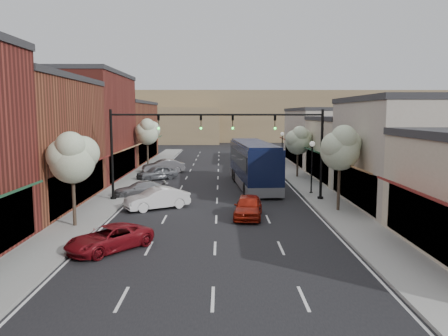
{
  "coord_description": "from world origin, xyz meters",
  "views": [
    {
      "loc": [
        0.29,
        -25.13,
        6.69
      ],
      "look_at": [
        0.56,
        10.74,
        2.2
      ],
      "focal_mm": 35.0,
      "sensor_mm": 36.0,
      "label": 1
    }
  ],
  "objects_px": {
    "parked_car_e": "(163,166)",
    "lamp_post_near": "(312,159)",
    "parked_car_c": "(140,189)",
    "lamp_post_far": "(282,144)",
    "coach_bus": "(253,164)",
    "signal_mast_right": "(291,141)",
    "tree_left_near": "(73,157)",
    "tree_right_far": "(298,140)",
    "parked_car_a": "(109,238)",
    "tree_right_near": "(341,147)",
    "tree_left_far": "(148,131)",
    "red_hatchback": "(248,206)",
    "parked_car_b": "(157,198)",
    "parked_car_d": "(157,173)",
    "signal_mast_left": "(143,141)"
  },
  "relations": [
    {
      "from": "tree_left_near",
      "to": "red_hatchback",
      "type": "xyz_separation_m",
      "value": [
        10.31,
        2.52,
        -3.49
      ]
    },
    {
      "from": "tree_left_near",
      "to": "parked_car_c",
      "type": "height_order",
      "value": "tree_left_near"
    },
    {
      "from": "tree_right_far",
      "to": "signal_mast_left",
      "type": "bearing_deg",
      "value": -139.46
    },
    {
      "from": "signal_mast_left",
      "to": "tree_left_near",
      "type": "bearing_deg",
      "value": -108.1
    },
    {
      "from": "parked_car_b",
      "to": "signal_mast_right",
      "type": "bearing_deg",
      "value": 75.85
    },
    {
      "from": "tree_left_far",
      "to": "lamp_post_near",
      "type": "bearing_deg",
      "value": -43.89
    },
    {
      "from": "red_hatchback",
      "to": "parked_car_b",
      "type": "relative_size",
      "value": 0.94
    },
    {
      "from": "signal_mast_left",
      "to": "parked_car_e",
      "type": "relative_size",
      "value": 1.76
    },
    {
      "from": "parked_car_c",
      "to": "parked_car_d",
      "type": "xyz_separation_m",
      "value": [
        0.0,
        9.2,
        0.09
      ]
    },
    {
      "from": "signal_mast_right",
      "to": "lamp_post_near",
      "type": "relative_size",
      "value": 1.85
    },
    {
      "from": "parked_car_e",
      "to": "tree_right_near",
      "type": "bearing_deg",
      "value": 17.87
    },
    {
      "from": "signal_mast_left",
      "to": "red_hatchback",
      "type": "relative_size",
      "value": 1.92
    },
    {
      "from": "signal_mast_left",
      "to": "lamp_post_near",
      "type": "height_order",
      "value": "signal_mast_left"
    },
    {
      "from": "signal_mast_right",
      "to": "parked_car_c",
      "type": "height_order",
      "value": "signal_mast_right"
    },
    {
      "from": "signal_mast_left",
      "to": "parked_car_a",
      "type": "relative_size",
      "value": 1.87
    },
    {
      "from": "lamp_post_near",
      "to": "parked_car_a",
      "type": "bearing_deg",
      "value": -131.29
    },
    {
      "from": "lamp_post_near",
      "to": "coach_bus",
      "type": "bearing_deg",
      "value": 138.31
    },
    {
      "from": "parked_car_b",
      "to": "parked_car_c",
      "type": "height_order",
      "value": "parked_car_b"
    },
    {
      "from": "lamp_post_near",
      "to": "parked_car_a",
      "type": "xyz_separation_m",
      "value": [
        -12.99,
        -14.79,
        -2.39
      ]
    },
    {
      "from": "lamp_post_near",
      "to": "parked_car_c",
      "type": "relative_size",
      "value": 1.03
    },
    {
      "from": "lamp_post_far",
      "to": "coach_bus",
      "type": "xyz_separation_m",
      "value": [
        -4.52,
        -13.47,
        -0.89
      ]
    },
    {
      "from": "tree_right_near",
      "to": "coach_bus",
      "type": "distance_m",
      "value": 11.96
    },
    {
      "from": "parked_car_e",
      "to": "lamp_post_near",
      "type": "bearing_deg",
      "value": 28.12
    },
    {
      "from": "lamp_post_near",
      "to": "tree_right_far",
      "type": "bearing_deg",
      "value": 86.69
    },
    {
      "from": "tree_right_far",
      "to": "parked_car_a",
      "type": "xyz_separation_m",
      "value": [
        -13.53,
        -24.23,
        -3.38
      ]
    },
    {
      "from": "tree_left_far",
      "to": "parked_car_e",
      "type": "distance_m",
      "value": 4.85
    },
    {
      "from": "parked_car_c",
      "to": "tree_left_far",
      "type": "bearing_deg",
      "value": 171.69
    },
    {
      "from": "tree_left_far",
      "to": "parked_car_c",
      "type": "bearing_deg",
      "value": -82.84
    },
    {
      "from": "tree_left_near",
      "to": "coach_bus",
      "type": "bearing_deg",
      "value": 51.66
    },
    {
      "from": "tree_right_near",
      "to": "parked_car_d",
      "type": "relative_size",
      "value": 1.43
    },
    {
      "from": "tree_left_far",
      "to": "lamp_post_far",
      "type": "height_order",
      "value": "tree_left_far"
    },
    {
      "from": "tree_right_near",
      "to": "tree_left_far",
      "type": "bearing_deg",
      "value": 127.04
    },
    {
      "from": "coach_bus",
      "to": "parked_car_c",
      "type": "relative_size",
      "value": 3.15
    },
    {
      "from": "parked_car_c",
      "to": "lamp_post_far",
      "type": "bearing_deg",
      "value": 127.28
    },
    {
      "from": "signal_mast_right",
      "to": "tree_left_near",
      "type": "relative_size",
      "value": 1.44
    },
    {
      "from": "signal_mast_left",
      "to": "lamp_post_near",
      "type": "distance_m",
      "value": 13.75
    },
    {
      "from": "tree_right_near",
      "to": "parked_car_e",
      "type": "relative_size",
      "value": 1.27
    },
    {
      "from": "red_hatchback",
      "to": "parked_car_d",
      "type": "xyz_separation_m",
      "value": [
        -8.26,
        16.32,
        -0.02
      ]
    },
    {
      "from": "tree_right_far",
      "to": "parked_car_e",
      "type": "height_order",
      "value": "tree_right_far"
    },
    {
      "from": "tree_left_near",
      "to": "parked_car_d",
      "type": "relative_size",
      "value": 1.36
    },
    {
      "from": "tree_left_near",
      "to": "parked_car_c",
      "type": "relative_size",
      "value": 1.32
    },
    {
      "from": "parked_car_c",
      "to": "signal_mast_left",
      "type": "bearing_deg",
      "value": 4.54
    },
    {
      "from": "tree_left_near",
      "to": "red_hatchback",
      "type": "relative_size",
      "value": 1.33
    },
    {
      "from": "tree_right_far",
      "to": "lamp_post_far",
      "type": "relative_size",
      "value": 1.22
    },
    {
      "from": "signal_mast_right",
      "to": "parked_car_b",
      "type": "height_order",
      "value": "signal_mast_right"
    },
    {
      "from": "lamp_post_near",
      "to": "coach_bus",
      "type": "height_order",
      "value": "lamp_post_near"
    },
    {
      "from": "tree_left_near",
      "to": "red_hatchback",
      "type": "distance_m",
      "value": 11.18
    },
    {
      "from": "parked_car_b",
      "to": "parked_car_a",
      "type": "bearing_deg",
      "value": -36.67
    },
    {
      "from": "lamp_post_near",
      "to": "parked_car_a",
      "type": "distance_m",
      "value": 19.83
    },
    {
      "from": "lamp_post_near",
      "to": "coach_bus",
      "type": "distance_m",
      "value": 6.12
    }
  ]
}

